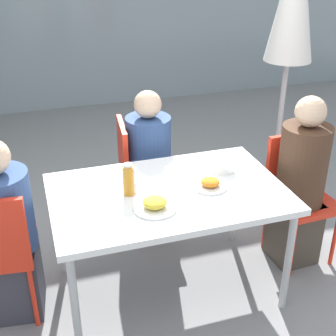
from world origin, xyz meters
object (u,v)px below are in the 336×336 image
object	(u,v)px
chair_right	(298,187)
person_right	(300,187)
bottle	(128,180)
salad_bowl	(223,166)
drinking_cup	(131,176)
person_far	(149,169)
closed_umbrella	(293,4)
person_left	(7,237)
chair_far	(137,168)

from	to	relation	value
chair_right	person_right	bearing A→B (deg)	57.94
chair_right	bottle	distance (m)	1.26
salad_bowl	drinking_cup	bearing A→B (deg)	179.92
person_far	closed_umbrella	size ratio (longest dim) A/B	0.51
person_far	salad_bowl	size ratio (longest dim) A/B	7.54
person_left	closed_umbrella	distance (m)	2.66
person_right	person_far	bearing A→B (deg)	-39.38
chair_right	chair_far	distance (m)	1.17
person_right	closed_umbrella	world-z (taller)	closed_umbrella
person_right	bottle	world-z (taller)	person_right
person_right	person_far	size ratio (longest dim) A/B	1.07
person_left	person_right	xyz separation A→B (m)	(1.88, -0.06, 0.04)
drinking_cup	person_right	bearing A→B (deg)	-4.74
person_right	chair_far	world-z (taller)	person_right
person_left	chair_right	xyz separation A→B (m)	(1.93, 0.02, -0.01)
person_right	bottle	bearing A→B (deg)	-2.11
person_far	salad_bowl	xyz separation A→B (m)	(0.34, -0.55, 0.23)
salad_bowl	chair_right	bearing A→B (deg)	-1.06
person_right	bottle	size ratio (longest dim) A/B	6.16
person_left	bottle	world-z (taller)	person_left
person_right	drinking_cup	distance (m)	1.15
person_right	chair_right	bearing A→B (deg)	-122.06
bottle	salad_bowl	size ratio (longest dim) A/B	1.30
chair_right	chair_far	bearing A→B (deg)	-34.91
drinking_cup	closed_umbrella	bearing A→B (deg)	29.50
chair_right	salad_bowl	size ratio (longest dim) A/B	5.90
person_left	person_right	distance (m)	1.88
bottle	drinking_cup	xyz separation A→B (m)	(0.04, 0.11, -0.04)
person_far	closed_umbrella	world-z (taller)	closed_umbrella
bottle	salad_bowl	xyz separation A→B (m)	(0.64, 0.11, -0.06)
closed_umbrella	drinking_cup	xyz separation A→B (m)	(-1.51, -0.86, -0.81)
person_far	drinking_cup	xyz separation A→B (m)	(-0.26, -0.55, 0.26)
closed_umbrella	drinking_cup	bearing A→B (deg)	-150.50
salad_bowl	person_left	bearing A→B (deg)	-178.68
person_right	bottle	xyz separation A→B (m)	(-1.17, -0.02, 0.26)
salad_bowl	person_far	bearing A→B (deg)	121.58
chair_right	closed_umbrella	distance (m)	1.43
bottle	closed_umbrella	bearing A→B (deg)	31.91
chair_right	person_right	size ratio (longest dim) A/B	0.73
person_far	person_left	bearing A→B (deg)	-54.23
person_right	closed_umbrella	distance (m)	1.45
chair_far	chair_right	bearing A→B (deg)	63.98
chair_far	bottle	world-z (taller)	bottle
drinking_cup	bottle	bearing A→B (deg)	-109.34
person_left	chair_right	world-z (taller)	person_left
person_left	chair_right	bearing A→B (deg)	7.26
bottle	salad_bowl	world-z (taller)	bottle
drinking_cup	person_left	bearing A→B (deg)	-177.57
person_right	salad_bowl	size ratio (longest dim) A/B	8.04
drinking_cup	salad_bowl	world-z (taller)	drinking_cup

